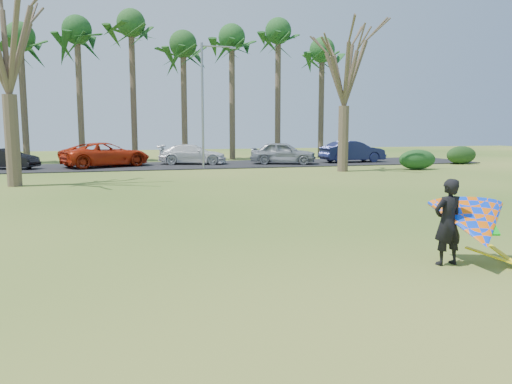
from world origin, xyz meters
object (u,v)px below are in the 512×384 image
object	(u,v)px
streetlight	(205,99)
car_2	(106,155)
kite_flyer	(472,224)
bare_tree_left	(5,32)
car_3	(193,154)
car_4	(283,153)
car_1	(6,159)
bare_tree_right	(345,62)
car_5	(352,151)

from	to	relation	value
streetlight	car_2	size ratio (longest dim) A/B	1.37
kite_flyer	bare_tree_left	bearing A→B (deg)	123.70
car_3	car_4	world-z (taller)	car_4
bare_tree_left	car_1	world-z (taller)	bare_tree_left
streetlight	car_4	size ratio (longest dim) A/B	1.70
car_2	car_3	distance (m)	6.00
bare_tree_left	streetlight	bearing A→B (deg)	34.57
car_1	kite_flyer	xyz separation A→B (m)	(13.50, -26.61, 0.14)
bare_tree_right	bare_tree_left	bearing A→B (deg)	-170.54
car_1	car_2	size ratio (longest dim) A/B	0.67
car_4	bare_tree_left	bearing A→B (deg)	141.70
streetlight	car_1	bearing A→B (deg)	167.96
bare_tree_right	kite_flyer	xyz separation A→B (m)	(-6.68, -19.98, -5.72)
bare_tree_left	car_4	world-z (taller)	bare_tree_left
car_2	car_5	distance (m)	17.92
car_4	car_1	bearing A→B (deg)	110.65
car_2	streetlight	bearing A→B (deg)	-139.31
car_1	car_2	world-z (taller)	car_2
streetlight	car_4	world-z (taller)	streetlight
car_1	car_5	bearing A→B (deg)	-67.91
bare_tree_left	car_2	xyz separation A→B (m)	(3.89, 9.92, -6.04)
streetlight	kite_flyer	bearing A→B (deg)	-87.23
streetlight	car_5	size ratio (longest dim) A/B	1.64
kite_flyer	car_3	bearing A→B (deg)	93.07
bare_tree_right	car_3	xyz separation A→B (m)	(-8.16, 7.65, -5.80)
bare_tree_left	bare_tree_right	bearing A→B (deg)	9.46
car_4	car_5	distance (m)	5.64
streetlight	car_3	size ratio (longest dim) A/B	1.65
streetlight	car_3	world-z (taller)	streetlight
car_1	streetlight	bearing A→B (deg)	-79.23
car_3	car_5	bearing A→B (deg)	-80.51
bare_tree_left	car_4	xyz separation A→B (m)	(16.17, 9.06, -6.06)
streetlight	bare_tree_right	bearing A→B (deg)	-27.03
bare_tree_left	car_3	distance (m)	15.75
car_5	bare_tree_right	bearing A→B (deg)	146.22
streetlight	kite_flyer	distance (m)	24.27
bare_tree_right	streetlight	world-z (taller)	bare_tree_right
streetlight	bare_tree_left	bearing A→B (deg)	-145.43
car_3	kite_flyer	distance (m)	27.67
kite_flyer	streetlight	bearing A→B (deg)	92.77
car_3	kite_flyer	world-z (taller)	kite_flyer
streetlight	car_4	xyz separation A→B (m)	(6.01, 2.06, -3.60)
car_4	kite_flyer	world-z (taller)	kite_flyer
car_1	kite_flyer	world-z (taller)	kite_flyer
car_5	kite_flyer	size ratio (longest dim) A/B	2.04
car_3	car_4	bearing A→B (deg)	-88.31
car_4	kite_flyer	bearing A→B (deg)	-168.11
car_4	bare_tree_right	bearing A→B (deg)	-140.75
streetlight	car_1	world-z (taller)	streetlight
bare_tree_left	kite_flyer	world-z (taller)	bare_tree_left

